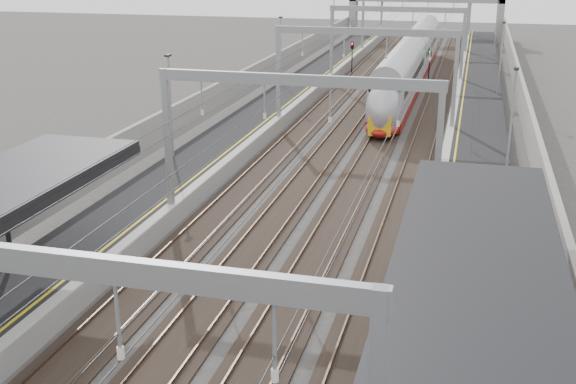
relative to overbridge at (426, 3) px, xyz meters
The scene contains 11 objects.
platform_left 55.79m from the overbridge, 98.28° to the right, with size 4.00×120.00×1.00m, color black.
platform_right 55.79m from the overbridge, 81.72° to the right, with size 4.00×120.00×1.00m, color black.
tracks 55.25m from the overbridge, 90.00° to the right, with size 11.40×140.00×0.20m.
overhead_line 48.39m from the overbridge, 90.00° to the right, with size 13.00×140.00×6.60m.
overbridge is the anchor object (origin of this frame).
wall_left 56.25m from the overbridge, 101.51° to the right, with size 0.30×120.00×3.20m, color gray.
wall_right 56.25m from the overbridge, 78.49° to the right, with size 0.30×120.00×3.20m, color gray.
train 39.10m from the overbridge, 87.79° to the right, with size 2.51×45.76×3.98m.
signal_green 32.60m from the overbridge, 99.22° to the right, with size 0.32×0.32×3.48m.
signal_red_near 36.51m from the overbridge, 84.96° to the right, with size 0.32×0.32×3.48m.
signal_red_far 25.21m from the overbridge, 77.55° to the right, with size 0.32×0.32×3.48m.
Camera 1 is at (7.49, -8.67, 12.84)m, focal length 45.00 mm.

